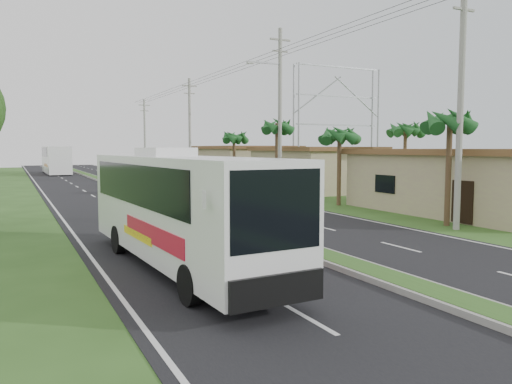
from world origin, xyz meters
name	(u,v)px	position (x,y,z in m)	size (l,w,h in m)	color
ground	(318,257)	(0.00, 0.00, 0.00)	(180.00, 180.00, 0.00)	#2F531E
road_asphalt	(157,200)	(0.00, 20.00, 0.01)	(14.00, 160.00, 0.02)	black
median_strip	(157,199)	(0.00, 20.00, 0.10)	(1.20, 160.00, 0.18)	gray
lane_edge_left	(52,205)	(-6.70, 20.00, 0.00)	(0.12, 160.00, 0.01)	silver
lane_edge_right	(245,196)	(6.70, 20.00, 0.00)	(0.12, 160.00, 0.01)	silver
shop_near	(471,180)	(14.00, 6.00, 1.78)	(8.60, 12.60, 3.52)	tan
shop_mid	(314,169)	(14.00, 22.00, 1.86)	(7.60, 10.60, 3.67)	tan
shop_far	(244,163)	(14.00, 36.00, 1.93)	(8.60, 11.60, 3.82)	tan
palm_verge_a	(450,122)	(9.00, 3.00, 4.74)	(2.40, 2.40, 5.45)	#473321
palm_verge_b	(340,135)	(9.40, 12.00, 4.36)	(2.40, 2.40, 5.05)	#473321
palm_verge_c	(277,127)	(8.80, 19.00, 5.12)	(2.40, 2.40, 5.85)	#473321
palm_verge_d	(234,137)	(9.30, 28.00, 4.55)	(2.40, 2.40, 5.25)	#473321
palm_behind_shop	(406,130)	(17.50, 15.00, 4.93)	(2.40, 2.40, 5.65)	#473321
utility_pole_a	(461,99)	(8.50, 2.00, 5.67)	(1.60, 0.28, 11.00)	gray
utility_pole_b	(280,110)	(8.47, 18.00, 6.26)	(3.20, 0.28, 12.00)	gray
utility_pole_c	(190,129)	(8.50, 38.00, 5.67)	(1.60, 0.28, 11.00)	gray
utility_pole_d	(145,135)	(8.50, 58.00, 5.42)	(1.60, 0.28, 10.50)	gray
billboard_lattice	(337,117)	(22.00, 30.00, 6.82)	(10.18, 1.18, 12.07)	gray
coach_bus_main	(177,202)	(-4.56, 0.59, 1.96)	(2.89, 11.15, 3.57)	white
coach_bus_far	(56,159)	(-3.26, 60.87, 2.15)	(2.95, 13.04, 3.79)	white
motorcyclist	(230,221)	(-1.66, 3.48, 0.83)	(1.86, 1.05, 2.31)	black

